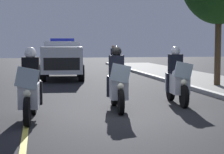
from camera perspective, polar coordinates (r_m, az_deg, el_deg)
ground_plane at (r=10.34m, az=0.59°, el=-5.24°), size 80.00×80.00×0.00m
lane_stripe_center at (r=10.15m, az=-11.97°, el=-5.52°), size 48.00×0.12×0.01m
police_motorcycle_lead_left at (r=9.61m, az=-11.58°, el=-1.90°), size 2.14×0.62×1.72m
police_motorcycle_lead_right at (r=10.86m, az=0.75°, el=-1.03°), size 2.14×0.62×1.72m
police_motorcycle_trailing at (r=12.05m, az=9.24°, el=-0.51°), size 2.14×0.62×1.72m
police_suv at (r=20.47m, az=-7.07°, el=2.73°), size 5.03×2.37×2.05m
cyclist_background at (r=24.99m, az=0.19°, el=2.63°), size 1.76×0.34×1.69m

